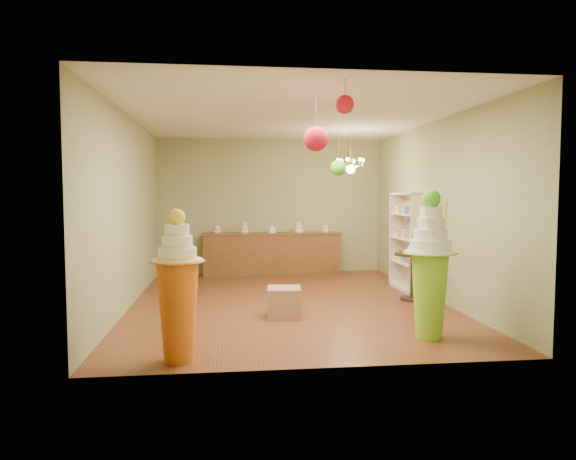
{
  "coord_description": "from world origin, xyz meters",
  "views": [
    {
      "loc": [
        -0.97,
        -8.29,
        1.77
      ],
      "look_at": [
        0.01,
        0.0,
        1.19
      ],
      "focal_mm": 32.0,
      "sensor_mm": 36.0,
      "label": 1
    }
  ],
  "objects": [
    {
      "name": "wall_left",
      "position": [
        -2.5,
        0.0,
        1.5
      ],
      "size": [
        0.04,
        6.5,
        3.0
      ],
      "primitive_type": "cube",
      "color": "#909568",
      "rests_on": "ground"
    },
    {
      "name": "ceiling",
      "position": [
        0.0,
        0.0,
        3.0
      ],
      "size": [
        6.5,
        6.5,
        0.0
      ],
      "primitive_type": "plane",
      "rotation": [
        3.14,
        0.0,
        0.0
      ],
      "color": "silver",
      "rests_on": "ground"
    },
    {
      "name": "pedestal_green",
      "position": [
        1.48,
        -2.32,
        0.78
      ],
      "size": [
        0.76,
        0.76,
        1.83
      ],
      "rotation": [
        0.0,
        0.0,
        0.3
      ],
      "color": "#81CC2D",
      "rests_on": "floor"
    },
    {
      "name": "wall_front",
      "position": [
        0.0,
        -3.25,
        1.5
      ],
      "size": [
        5.0,
        0.04,
        3.0
      ],
      "primitive_type": "cube",
      "color": "#909568",
      "rests_on": "ground"
    },
    {
      "name": "burlap_riser",
      "position": [
        -0.17,
        -1.03,
        0.21
      ],
      "size": [
        0.52,
        0.52,
        0.43
      ],
      "primitive_type": "cube",
      "rotation": [
        0.0,
        0.0,
        -0.1
      ],
      "color": "#906E4F",
      "rests_on": "floor"
    },
    {
      "name": "shelving_unit",
      "position": [
        2.34,
        0.8,
        0.9
      ],
      "size": [
        0.33,
        1.2,
        1.8
      ],
      "color": "beige",
      "rests_on": "floor"
    },
    {
      "name": "floor",
      "position": [
        0.0,
        0.0,
        0.0
      ],
      "size": [
        6.5,
        6.5,
        0.0
      ],
      "primitive_type": "plane",
      "color": "#5E3019",
      "rests_on": "ground"
    },
    {
      "name": "wall_back",
      "position": [
        0.0,
        3.25,
        1.5
      ],
      "size": [
        5.0,
        0.04,
        3.0
      ],
      "primitive_type": "cube",
      "color": "#909568",
      "rests_on": "ground"
    },
    {
      "name": "pom_green_mid",
      "position": [
        0.61,
        -1.07,
        2.15
      ],
      "size": [
        0.22,
        0.22,
        0.96
      ],
      "color": "#443F31",
      "rests_on": "ceiling"
    },
    {
      "name": "wall_right",
      "position": [
        2.5,
        0.0,
        1.5
      ],
      "size": [
        0.04,
        6.5,
        3.0
      ],
      "primitive_type": "cube",
      "color": "#909568",
      "rests_on": "ground"
    },
    {
      "name": "sideboard",
      "position": [
        0.0,
        2.97,
        0.48
      ],
      "size": [
        3.04,
        0.54,
        1.16
      ],
      "color": "brown",
      "rests_on": "floor"
    },
    {
      "name": "pedestal_orange",
      "position": [
        -1.49,
        -2.85,
        0.68
      ],
      "size": [
        0.61,
        0.61,
        1.62
      ],
      "rotation": [
        0.0,
        0.0,
        0.17
      ],
      "color": "orange",
      "rests_on": "floor"
    },
    {
      "name": "vase",
      "position": [
        2.1,
        -0.11,
        0.89
      ],
      "size": [
        0.22,
        0.22,
        0.2
      ],
      "primitive_type": "imported",
      "rotation": [
        0.0,
        0.0,
        -0.15
      ],
      "color": "beige",
      "rests_on": "round_table"
    },
    {
      "name": "pom_red_left",
      "position": [
        0.1,
        -2.12,
        2.44
      ],
      "size": [
        0.3,
        0.3,
        0.71
      ],
      "color": "#443F31",
      "rests_on": "ceiling"
    },
    {
      "name": "pom_red_right",
      "position": [
        0.29,
        -2.85,
        2.73
      ],
      "size": [
        0.2,
        0.2,
        0.37
      ],
      "color": "#443F31",
      "rests_on": "ceiling"
    },
    {
      "name": "chandelier",
      "position": [
        1.37,
        1.33,
        2.3
      ],
      "size": [
        0.59,
        0.59,
        0.85
      ],
      "rotation": [
        0.0,
        0.0,
        0.05
      ],
      "color": "#D2964A",
      "rests_on": "ceiling"
    },
    {
      "name": "round_table",
      "position": [
        2.1,
        -0.11,
        0.51
      ],
      "size": [
        0.73,
        0.73,
        0.79
      ],
      "rotation": [
        0.0,
        0.0,
        -0.21
      ],
      "color": "black",
      "rests_on": "floor"
    }
  ]
}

